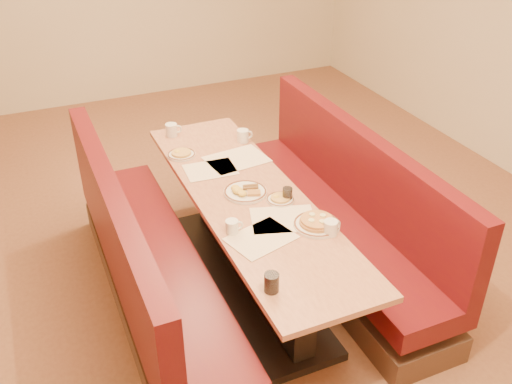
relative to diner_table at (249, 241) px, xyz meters
name	(u,v)px	position (x,y,z in m)	size (l,w,h in m)	color
ground	(249,282)	(0.00, 0.00, -0.37)	(8.00, 8.00, 0.00)	#9E6647
room_envelope	(247,17)	(0.00, 0.00, 1.56)	(6.04, 8.04, 2.82)	beige
diner_table	(249,241)	(0.00, 0.00, 0.00)	(0.70, 2.50, 0.75)	black
booth_left	(147,269)	(-0.73, 0.00, -0.01)	(0.55, 2.50, 1.05)	#4C3326
booth_right	(339,219)	(0.73, 0.00, -0.01)	(0.55, 2.50, 1.05)	#4C3326
placemat_near_left	(261,238)	(-0.12, -0.48, 0.38)	(0.38, 0.28, 0.00)	#F7DFC1
placemat_near_right	(283,219)	(0.09, -0.35, 0.38)	(0.40, 0.30, 0.00)	#F7DFC1
placemat_far_left	(210,170)	(-0.11, 0.43, 0.38)	(0.36, 0.27, 0.00)	#F7DFC1
placemat_far_right	(237,159)	(0.12, 0.51, 0.38)	(0.44, 0.33, 0.00)	#F7DFC1
pancake_plate	(317,223)	(0.25, -0.50, 0.40)	(0.29, 0.29, 0.06)	white
eggs_plate	(245,191)	(-0.01, 0.03, 0.39)	(0.29, 0.29, 0.06)	white
extra_plate_mid	(280,199)	(0.17, -0.14, 0.39)	(0.19, 0.19, 0.04)	white
extra_plate_far	(181,154)	(-0.24, 0.73, 0.39)	(0.21, 0.21, 0.04)	white
coffee_mug_a	(331,227)	(0.28, -0.61, 0.42)	(0.12, 0.09, 0.09)	white
coffee_mug_b	(232,226)	(-0.25, -0.36, 0.42)	(0.11, 0.08, 0.08)	white
coffee_mug_c	(243,136)	(0.28, 0.77, 0.43)	(0.13, 0.09, 0.10)	white
coffee_mug_d	(172,130)	(-0.20, 1.10, 0.43)	(0.13, 0.09, 0.10)	white
soda_tumbler_near	(272,283)	(-0.26, -0.93, 0.43)	(0.08, 0.08, 0.11)	black
soda_tumbler_mid	(287,194)	(0.22, -0.15, 0.42)	(0.07, 0.07, 0.09)	black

